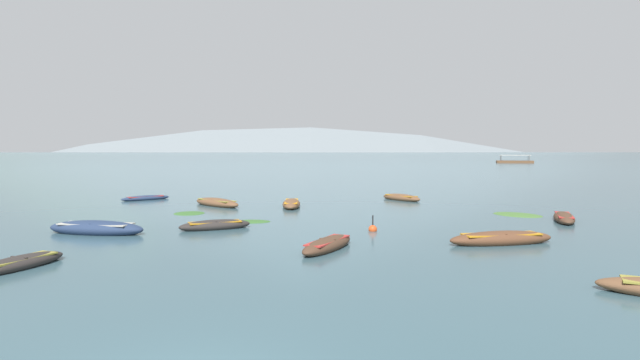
% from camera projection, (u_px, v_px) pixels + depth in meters
% --- Properties ---
extents(ground_plane, '(6000.00, 6000.00, 0.00)m').
position_uv_depth(ground_plane, '(298.00, 152.00, 1502.90)').
color(ground_plane, '#385660').
extents(mountain_1, '(1705.27, 1705.27, 529.10)m').
position_uv_depth(mountain_1, '(127.00, 95.00, 2281.32)').
color(mountain_1, slate).
rests_on(mountain_1, ground).
extents(mountain_2, '(2500.38, 2500.38, 598.16)m').
position_uv_depth(mountain_2, '(304.00, 84.00, 2123.64)').
color(mountain_2, slate).
rests_on(mountain_2, ground).
extents(rowboat_0, '(4.52, 1.75, 0.64)m').
position_uv_depth(rowboat_0, '(501.00, 239.00, 19.10)').
color(rowboat_0, brown).
rests_on(rowboat_0, ground).
extents(rowboat_2, '(2.93, 3.62, 0.58)m').
position_uv_depth(rowboat_2, '(401.00, 198.00, 35.87)').
color(rowboat_2, brown).
rests_on(rowboat_2, ground).
extents(rowboat_3, '(4.05, 4.18, 0.65)m').
position_uv_depth(rowboat_3, '(217.00, 203.00, 32.26)').
color(rowboat_3, brown).
rests_on(rowboat_3, ground).
extents(rowboat_4, '(3.40, 2.86, 0.42)m').
position_uv_depth(rowboat_4, '(146.00, 198.00, 36.10)').
color(rowboat_4, navy).
rests_on(rowboat_4, ground).
extents(rowboat_5, '(1.21, 4.30, 0.60)m').
position_uv_depth(rowboat_5, '(291.00, 204.00, 31.74)').
color(rowboat_5, brown).
rests_on(rowboat_5, ground).
extents(rowboat_6, '(2.40, 3.81, 0.55)m').
position_uv_depth(rowboat_6, '(564.00, 218.00, 25.25)').
color(rowboat_6, '#4C3323').
rests_on(rowboat_6, ground).
extents(rowboat_7, '(4.76, 2.35, 0.73)m').
position_uv_depth(rowboat_7, '(96.00, 228.00, 21.49)').
color(rowboat_7, navy).
rests_on(rowboat_7, ground).
extents(rowboat_8, '(2.60, 3.56, 0.56)m').
position_uv_depth(rowboat_8, '(328.00, 245.00, 18.03)').
color(rowboat_8, '#4C3323').
rests_on(rowboat_8, ground).
extents(rowboat_9, '(2.10, 3.26, 0.49)m').
position_uv_depth(rowboat_9, '(19.00, 263.00, 15.15)').
color(rowboat_9, '#2D2826').
rests_on(rowboat_9, ground).
extents(rowboat_10, '(3.49, 2.15, 0.56)m').
position_uv_depth(rowboat_10, '(215.00, 225.00, 22.69)').
color(rowboat_10, '#2D2826').
rests_on(rowboat_10, ground).
extents(ferry_0, '(10.58, 5.93, 2.54)m').
position_uv_depth(ferry_0, '(515.00, 162.00, 141.45)').
color(ferry_0, brown).
rests_on(ferry_0, ground).
extents(mooring_buoy, '(0.40, 0.40, 0.85)m').
position_uv_depth(mooring_buoy, '(373.00, 229.00, 22.11)').
color(mooring_buoy, '#DB4C1E').
rests_on(mooring_buoy, ground).
extents(weed_patch_2, '(2.10, 1.27, 0.14)m').
position_uv_depth(weed_patch_2, '(250.00, 222.00, 25.01)').
color(weed_patch_2, '#38662D').
rests_on(weed_patch_2, ground).
extents(weed_patch_3, '(2.19, 2.23, 0.14)m').
position_uv_depth(weed_patch_3, '(189.00, 213.00, 28.30)').
color(weed_patch_3, '#38662D').
rests_on(weed_patch_3, ground).
extents(weed_patch_4, '(3.33, 3.42, 0.14)m').
position_uv_depth(weed_patch_4, '(517.00, 215.00, 27.67)').
color(weed_patch_4, '#477033').
rests_on(weed_patch_4, ground).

